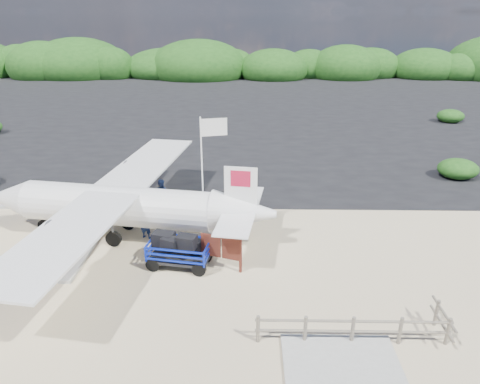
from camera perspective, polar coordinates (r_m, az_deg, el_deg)
The scene contains 11 objects.
ground at distance 18.81m, azimuth -7.20°, elevation -8.72°, with size 160.00×160.00×0.00m, color beige.
asphalt_apron at distance 46.94m, azimuth -2.18°, elevation 10.85°, with size 90.00×50.00×0.04m, color #B2B2B2, non-canonical shape.
walkway_pad at distance 14.18m, azimuth 13.39°, elevation -21.65°, with size 3.50×2.50×0.10m, color #B2B2B2, non-canonical shape.
vegetation_band at distance 71.55m, azimuth -1.05°, elevation 15.04°, with size 124.00×8.00×4.40m, color #B2B2B2, non-canonical shape.
fence at distance 14.99m, azimuth 14.58°, elevation -18.85°, with size 6.40×2.00×1.10m, color #B2B2B2, non-canonical shape.
baggage_cart at distance 18.31m, azimuth -7.96°, elevation -9.72°, with size 2.71×1.55×1.36m, color #0B23B2, non-canonical shape.
flagpole at distance 20.32m, azimuth -4.75°, elevation -6.03°, with size 1.15×0.48×5.75m, color white, non-canonical shape.
signboard at distance 17.99m, azimuth -2.45°, elevation -10.14°, with size 1.87×0.18×1.54m, color #5B251A, non-canonical shape.
crew_a at distance 20.30m, azimuth -12.53°, elevation -3.85°, with size 0.62×0.41×1.70m, color navy.
crew_b at distance 23.29m, azimuth -10.45°, elevation -0.20°, with size 0.79×0.61×1.62m, color navy.
aircraft_large at distance 41.02m, azimuth 12.47°, elevation 8.55°, with size 16.22×16.22×4.87m, color #B2B2B2, non-canonical shape.
Camera 1 is at (2.64, -15.83, 9.81)m, focal length 32.00 mm.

